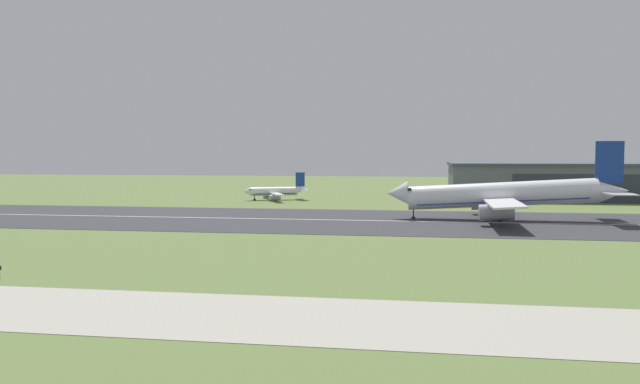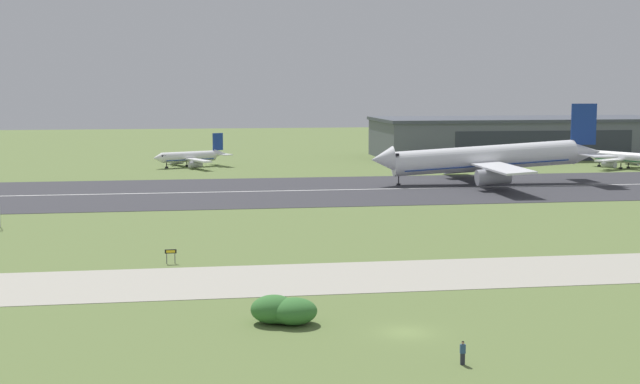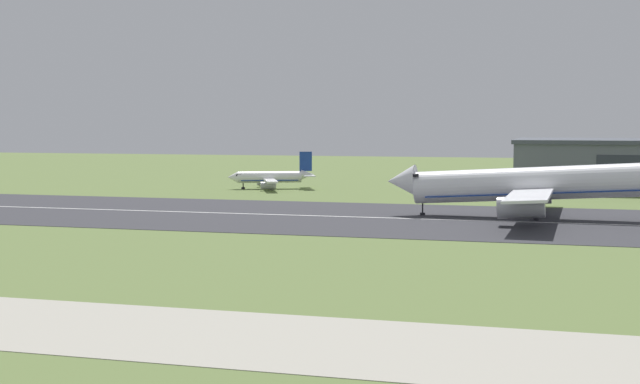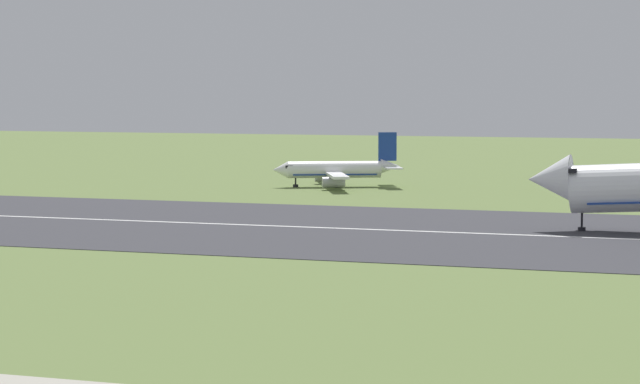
% 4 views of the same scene
% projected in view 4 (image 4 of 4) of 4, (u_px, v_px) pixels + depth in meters
% --- Properties ---
extents(ground_plane, '(609.84, 609.84, 0.00)m').
position_uv_depth(ground_plane, '(121.00, 307.00, 88.78)').
color(ground_plane, olive).
extents(runway_strip, '(369.84, 49.30, 0.06)m').
position_uv_depth(runway_strip, '(335.00, 228.00, 137.46)').
color(runway_strip, '#333338').
rests_on(runway_strip, ground_plane).
extents(runway_centreline, '(332.86, 0.70, 0.01)m').
position_uv_depth(runway_centreline, '(335.00, 228.00, 137.46)').
color(runway_centreline, silver).
rests_on(runway_centreline, runway_strip).
extents(airplane_parked_centre, '(20.67, 23.21, 8.51)m').
position_uv_depth(airplane_parked_centre, '(336.00, 170.00, 194.31)').
color(airplane_parked_centre, white).
rests_on(airplane_parked_centre, ground_plane).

